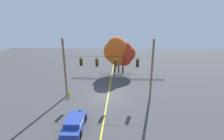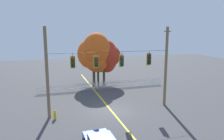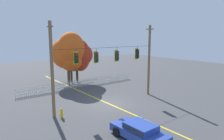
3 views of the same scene
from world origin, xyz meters
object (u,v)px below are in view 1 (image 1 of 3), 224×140
object	(u,v)px
traffic_signal_northbound_primary	(97,63)
fire_hydrant	(69,95)
parked_car	(74,123)
autumn_maple_near_fence	(116,52)
traffic_signal_eastbound_side	(138,63)
autumn_maple_mid	(119,53)
traffic_signal_southbound_primary	(81,62)
autumn_oak_far_east	(124,53)
traffic_signal_northbound_secondary	(116,63)

from	to	relation	value
traffic_signal_northbound_primary	fire_hydrant	xyz separation A→B (m)	(-3.82, -0.48, -4.38)
parked_car	fire_hydrant	bearing A→B (deg)	111.24
autumn_maple_near_fence	parked_car	xyz separation A→B (m)	(-3.41, -17.15, -3.79)
traffic_signal_eastbound_side	parked_car	bearing A→B (deg)	-132.89
autumn_maple_mid	fire_hydrant	size ratio (longest dim) A/B	7.77
parked_car	traffic_signal_southbound_primary	bearing A→B (deg)	96.46
traffic_signal_southbound_primary	traffic_signal_eastbound_side	bearing A→B (deg)	0.01
autumn_maple_near_fence	traffic_signal_eastbound_side	bearing A→B (deg)	-72.87
autumn_oak_far_east	parked_car	world-z (taller)	autumn_oak_far_east
traffic_signal_northbound_secondary	autumn_maple_near_fence	size ratio (longest dim) A/B	0.20
traffic_signal_southbound_primary	traffic_signal_northbound_primary	bearing A→B (deg)	0.00
traffic_signal_northbound_secondary	fire_hydrant	world-z (taller)	traffic_signal_northbound_secondary
autumn_oak_far_east	parked_car	distance (m)	18.58
traffic_signal_northbound_primary	traffic_signal_southbound_primary	bearing A→B (deg)	-180.00
autumn_maple_mid	traffic_signal_northbound_primary	bearing A→B (deg)	-104.17
autumn_maple_near_fence	traffic_signal_northbound_primary	bearing A→B (deg)	-101.87
traffic_signal_eastbound_side	autumn_oak_far_east	distance (m)	10.64
fire_hydrant	traffic_signal_northbound_primary	bearing A→B (deg)	7.12
traffic_signal_northbound_secondary	autumn_oak_far_east	size ratio (longest dim) A/B	0.23
autumn_maple_mid	parked_car	bearing A→B (deg)	-102.69
traffic_signal_northbound_primary	traffic_signal_northbound_secondary	bearing A→B (deg)	0.01
traffic_signal_northbound_secondary	autumn_maple_mid	bearing A→B (deg)	88.20
traffic_signal_southbound_primary	traffic_signal_northbound_primary	size ratio (longest dim) A/B	0.95
autumn_maple_mid	autumn_maple_near_fence	bearing A→B (deg)	-125.21
traffic_signal_eastbound_side	autumn_maple_near_fence	world-z (taller)	autumn_maple_near_fence
autumn_maple_near_fence	parked_car	world-z (taller)	autumn_maple_near_fence
traffic_signal_northbound_primary	autumn_maple_near_fence	bearing A→B (deg)	78.13
traffic_signal_northbound_secondary	autumn_maple_near_fence	world-z (taller)	autumn_maple_near_fence
traffic_signal_eastbound_side	fire_hydrant	xyz separation A→B (m)	(-9.07, -0.48, -4.41)
autumn_oak_far_east	traffic_signal_northbound_secondary	bearing A→B (deg)	-97.08
traffic_signal_northbound_primary	autumn_maple_mid	bearing A→B (deg)	75.83
autumn_oak_far_east	fire_hydrant	bearing A→B (deg)	-124.57
parked_car	fire_hydrant	xyz separation A→B (m)	(-2.54, 6.55, -0.20)
parked_car	traffic_signal_northbound_primary	bearing A→B (deg)	79.68
traffic_signal_northbound_primary	autumn_maple_mid	xyz separation A→B (m)	(2.79, 11.07, -0.88)
autumn_oak_far_east	autumn_maple_mid	bearing A→B (deg)	150.10
traffic_signal_northbound_secondary	autumn_maple_mid	world-z (taller)	autumn_maple_mid
traffic_signal_northbound_primary	autumn_maple_near_fence	xyz separation A→B (m)	(2.13, 10.12, -0.40)
traffic_signal_northbound_primary	traffic_signal_northbound_secondary	distance (m)	2.45
traffic_signal_southbound_primary	parked_car	world-z (taller)	traffic_signal_southbound_primary
autumn_maple_near_fence	fire_hydrant	size ratio (longest dim) A/B	8.83
traffic_signal_southbound_primary	parked_car	size ratio (longest dim) A/B	0.33
traffic_signal_southbound_primary	traffic_signal_eastbound_side	xyz separation A→B (m)	(7.32, 0.00, -0.03)
traffic_signal_southbound_primary	autumn_maple_near_fence	xyz separation A→B (m)	(4.20, 10.12, -0.46)
autumn_maple_mid	fire_hydrant	world-z (taller)	autumn_maple_mid
autumn_maple_near_fence	fire_hydrant	world-z (taller)	autumn_maple_near_fence
autumn_maple_mid	fire_hydrant	bearing A→B (deg)	-119.82
parked_car	autumn_maple_near_fence	bearing A→B (deg)	78.76
autumn_maple_mid	traffic_signal_northbound_secondary	bearing A→B (deg)	-91.80
traffic_signal_northbound_primary	autumn_maple_near_fence	size ratio (longest dim) A/B	0.20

